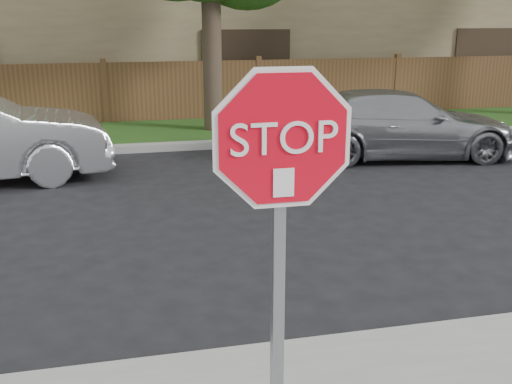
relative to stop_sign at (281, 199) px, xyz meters
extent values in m
plane|color=black|center=(-1.11, 1.48, -1.83)|extent=(90.00, 90.00, 0.00)
cube|color=gray|center=(-1.11, 9.63, -1.75)|extent=(70.00, 0.30, 0.15)
cube|color=#1E4714|center=(-1.11, 11.28, -1.77)|extent=(70.00, 3.00, 0.12)
cube|color=#52341D|center=(-1.11, 12.88, -1.03)|extent=(70.00, 0.12, 1.60)
cube|color=#8C7657|center=(-1.11, 18.48, 1.17)|extent=(34.00, 8.00, 6.00)
cylinder|color=#382B21|center=(1.39, 11.18, 0.13)|extent=(0.44, 0.44, 3.92)
cube|color=gray|center=(0.00, 0.05, -0.58)|extent=(0.06, 0.06, 2.30)
cylinder|color=white|center=(0.00, -0.02, 0.32)|extent=(1.01, 0.02, 1.01)
cylinder|color=red|center=(0.00, -0.03, 0.32)|extent=(0.93, 0.02, 0.93)
cube|color=white|center=(0.00, -0.05, 0.10)|extent=(0.11, 0.00, 0.15)
imported|color=#989A9F|center=(4.62, 7.97, -1.16)|extent=(4.80, 2.47, 1.33)
camera|label=1|loc=(-0.79, -2.86, 0.92)|focal=42.00mm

